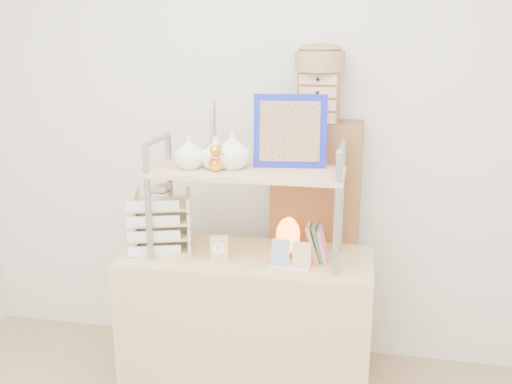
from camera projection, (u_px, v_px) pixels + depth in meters
The scene contains 10 objects.
room_shell at pixel (191, 62), 1.73m from camera, with size 3.42×3.41×2.61m.
desk at pixel (247, 325), 2.84m from camera, with size 1.20×0.50×0.75m, color tan.
cabinet at pixel (315, 247), 3.06m from camera, with size 0.45×0.24×1.35m, color brown.
hutch at pixel (238, 163), 2.64m from camera, with size 0.90×0.34×0.76m.
letter_tray at pixel (162, 224), 2.79m from camera, with size 0.33×0.32×0.33m.
salt_lamp at pixel (288, 236), 2.73m from camera, with size 0.12×0.12×0.19m.
desk_clock at pixel (219, 248), 2.67m from camera, with size 0.09×0.06×0.12m.
postcard_stand at pixel (290, 260), 2.59m from camera, with size 0.19×0.07×0.13m.
drawer_chest at pixel (319, 97), 2.83m from camera, with size 0.20×0.16×0.25m.
woven_basket at pixel (320, 61), 2.78m from camera, with size 0.25×0.25×0.10m, color olive.
Camera 1 is at (0.53, -1.31, 1.77)m, focal length 40.00 mm.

